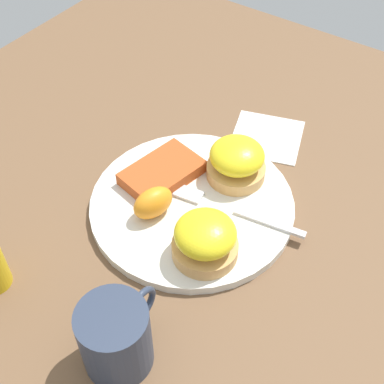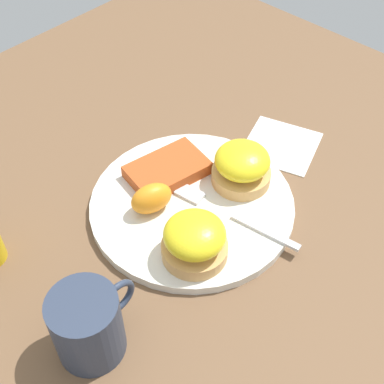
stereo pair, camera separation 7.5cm
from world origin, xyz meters
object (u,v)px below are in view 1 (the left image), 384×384
at_px(hashbrown_patty, 162,173).
at_px(fork, 229,209).
at_px(orange_wedge, 153,203).
at_px(sandwich_benedict_left, 205,239).
at_px(cup, 116,337).
at_px(sandwich_benedict_right, 237,161).

distance_m(hashbrown_patty, fork, 0.12).
bearing_deg(orange_wedge, fork, -51.92).
bearing_deg(fork, sandwich_benedict_left, -170.87).
distance_m(hashbrown_patty, cup, 0.28).
distance_m(orange_wedge, fork, 0.11).
bearing_deg(fork, sandwich_benedict_right, 24.33).
bearing_deg(hashbrown_patty, sandwich_benedict_right, -53.19).
distance_m(orange_wedge, cup, 0.21).
bearing_deg(cup, sandwich_benedict_left, -1.32).
bearing_deg(orange_wedge, cup, -153.53).
distance_m(hashbrown_patty, orange_wedge, 0.07).
distance_m(sandwich_benedict_right, fork, 0.07).
bearing_deg(cup, hashbrown_patty, 26.59).
bearing_deg(hashbrown_patty, cup, -153.41).
distance_m(sandwich_benedict_right, cup, 0.32).
bearing_deg(sandwich_benedict_left, orange_wedge, 80.26).
distance_m(sandwich_benedict_right, hashbrown_patty, 0.11).
bearing_deg(fork, orange_wedge, 128.08).
relative_size(sandwich_benedict_right, cup, 0.79).
height_order(sandwich_benedict_right, cup, cup).
xyz_separation_m(sandwich_benedict_right, fork, (-0.06, -0.03, -0.03)).
xyz_separation_m(orange_wedge, cup, (-0.19, -0.09, 0.01)).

